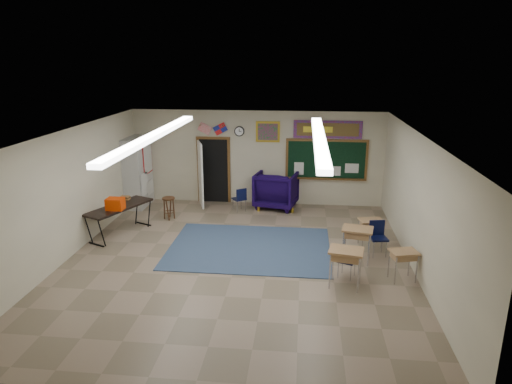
# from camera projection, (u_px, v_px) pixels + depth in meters

# --- Properties ---
(floor) EXTENTS (9.00, 9.00, 0.00)m
(floor) POSITION_uv_depth(u_px,v_px,m) (237.00, 261.00, 10.69)
(floor) COLOR #826E59
(floor) RESTS_ON ground
(back_wall) EXTENTS (8.00, 0.04, 3.00)m
(back_wall) POSITION_uv_depth(u_px,v_px,m) (257.00, 158.00, 14.55)
(back_wall) COLOR beige
(back_wall) RESTS_ON floor
(front_wall) EXTENTS (8.00, 0.04, 3.00)m
(front_wall) POSITION_uv_depth(u_px,v_px,m) (186.00, 304.00, 5.97)
(front_wall) COLOR beige
(front_wall) RESTS_ON floor
(left_wall) EXTENTS (0.04, 9.00, 3.00)m
(left_wall) POSITION_uv_depth(u_px,v_px,m) (67.00, 195.00, 10.66)
(left_wall) COLOR beige
(left_wall) RESTS_ON floor
(right_wall) EXTENTS (0.04, 9.00, 3.00)m
(right_wall) POSITION_uv_depth(u_px,v_px,m) (419.00, 206.00, 9.86)
(right_wall) COLOR beige
(right_wall) RESTS_ON floor
(ceiling) EXTENTS (8.00, 9.00, 0.04)m
(ceiling) POSITION_uv_depth(u_px,v_px,m) (235.00, 134.00, 9.83)
(ceiling) COLOR silver
(ceiling) RESTS_ON back_wall
(area_rug) EXTENTS (4.00, 3.00, 0.02)m
(area_rug) POSITION_uv_depth(u_px,v_px,m) (249.00, 248.00, 11.43)
(area_rug) COLOR #31415D
(area_rug) RESTS_ON floor
(fluorescent_strips) EXTENTS (3.86, 6.00, 0.10)m
(fluorescent_strips) POSITION_uv_depth(u_px,v_px,m) (235.00, 137.00, 9.85)
(fluorescent_strips) COLOR white
(fluorescent_strips) RESTS_ON ceiling
(doorway) EXTENTS (1.10, 0.89, 2.16)m
(doorway) POSITION_uv_depth(u_px,v_px,m) (210.00, 171.00, 14.68)
(doorway) COLOR black
(doorway) RESTS_ON back_wall
(chalkboard) EXTENTS (2.55, 0.14, 1.30)m
(chalkboard) POSITION_uv_depth(u_px,v_px,m) (326.00, 161.00, 14.30)
(chalkboard) COLOR brown
(chalkboard) RESTS_ON back_wall
(bulletin_board) EXTENTS (2.10, 0.05, 0.55)m
(bulletin_board) POSITION_uv_depth(u_px,v_px,m) (328.00, 130.00, 14.02)
(bulletin_board) COLOR #A50E15
(bulletin_board) RESTS_ON back_wall
(framed_art_print) EXTENTS (0.75, 0.05, 0.65)m
(framed_art_print) POSITION_uv_depth(u_px,v_px,m) (268.00, 132.00, 14.24)
(framed_art_print) COLOR #AE8C21
(framed_art_print) RESTS_ON back_wall
(wall_clock) EXTENTS (0.32, 0.05, 0.32)m
(wall_clock) POSITION_uv_depth(u_px,v_px,m) (239.00, 131.00, 14.33)
(wall_clock) COLOR black
(wall_clock) RESTS_ON back_wall
(wall_flags) EXTENTS (1.16, 0.06, 0.70)m
(wall_flags) POSITION_uv_depth(u_px,v_px,m) (212.00, 127.00, 14.35)
(wall_flags) COLOR red
(wall_flags) RESTS_ON back_wall
(storage_cabinet) EXTENTS (0.59, 1.25, 2.20)m
(storage_cabinet) POSITION_uv_depth(u_px,v_px,m) (138.00, 172.00, 14.42)
(storage_cabinet) COLOR #ACABA7
(storage_cabinet) RESTS_ON floor
(wingback_armchair) EXTENTS (1.46, 1.49, 1.15)m
(wingback_armchair) POSITION_uv_depth(u_px,v_px,m) (277.00, 189.00, 14.40)
(wingback_armchair) COLOR black
(wingback_armchair) RESTS_ON floor
(student_chair_reading) EXTENTS (0.53, 0.53, 0.76)m
(student_chair_reading) POSITION_uv_depth(u_px,v_px,m) (239.00, 199.00, 14.05)
(student_chair_reading) COLOR black
(student_chair_reading) RESTS_ON floor
(student_chair_desk_a) EXTENTS (0.49, 0.49, 0.74)m
(student_chair_desk_a) POSITION_uv_depth(u_px,v_px,m) (347.00, 261.00, 9.83)
(student_chair_desk_a) COLOR black
(student_chair_desk_a) RESTS_ON floor
(student_chair_desk_b) EXTENTS (0.48, 0.48, 0.83)m
(student_chair_desk_b) POSITION_uv_depth(u_px,v_px,m) (378.00, 239.00, 10.91)
(student_chair_desk_b) COLOR black
(student_chair_desk_b) RESTS_ON floor
(student_desk_front_left) EXTENTS (0.77, 0.64, 0.82)m
(student_desk_front_left) POSITION_uv_depth(u_px,v_px,m) (357.00, 243.00, 10.57)
(student_desk_front_left) COLOR #A3744C
(student_desk_front_left) RESTS_ON floor
(student_desk_front_right) EXTENTS (0.65, 0.53, 0.70)m
(student_desk_front_right) POSITION_uv_depth(u_px,v_px,m) (370.00, 231.00, 11.45)
(student_desk_front_right) COLOR #A3744C
(student_desk_front_right) RESTS_ON floor
(student_desk_back_left) EXTENTS (0.78, 0.64, 0.83)m
(student_desk_back_left) POSITION_uv_depth(u_px,v_px,m) (345.00, 266.00, 9.40)
(student_desk_back_left) COLOR #A3744C
(student_desk_back_left) RESTS_ON floor
(student_desk_back_right) EXTENTS (0.65, 0.55, 0.67)m
(student_desk_back_right) POSITION_uv_depth(u_px,v_px,m) (403.00, 264.00, 9.69)
(student_desk_back_right) COLOR #A3744C
(student_desk_back_right) RESTS_ON floor
(folding_table) EXTENTS (1.37, 2.03, 1.10)m
(folding_table) POSITION_uv_depth(u_px,v_px,m) (120.00, 219.00, 12.17)
(folding_table) COLOR black
(folding_table) RESTS_ON floor
(wooden_stool) EXTENTS (0.37, 0.37, 0.65)m
(wooden_stool) POSITION_uv_depth(u_px,v_px,m) (169.00, 208.00, 13.39)
(wooden_stool) COLOR #4F2C17
(wooden_stool) RESTS_ON floor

